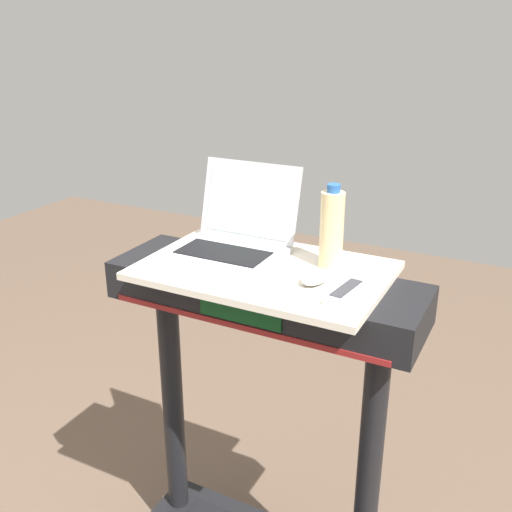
{
  "coord_description": "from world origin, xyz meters",
  "views": [
    {
      "loc": [
        0.67,
        -0.65,
        1.76
      ],
      "look_at": [
        0.0,
        0.65,
        1.18
      ],
      "focal_mm": 41.36,
      "sensor_mm": 36.0,
      "label": 1
    }
  ],
  "objects_px": {
    "water_bottle": "(332,229)",
    "tv_remote": "(346,292)",
    "computer_mouse": "(315,277)",
    "laptop": "(234,236)"
  },
  "relations": [
    {
      "from": "computer_mouse",
      "to": "tv_remote",
      "type": "xyz_separation_m",
      "value": [
        0.1,
        -0.04,
        -0.01
      ]
    },
    {
      "from": "water_bottle",
      "to": "tv_remote",
      "type": "xyz_separation_m",
      "value": [
        0.1,
        -0.16,
        -0.1
      ]
    },
    {
      "from": "water_bottle",
      "to": "computer_mouse",
      "type": "bearing_deg",
      "value": -87.07
    },
    {
      "from": "laptop",
      "to": "computer_mouse",
      "type": "xyz_separation_m",
      "value": [
        0.3,
        -0.1,
        -0.03
      ]
    },
    {
      "from": "water_bottle",
      "to": "tv_remote",
      "type": "bearing_deg",
      "value": -57.85
    },
    {
      "from": "laptop",
      "to": "tv_remote",
      "type": "xyz_separation_m",
      "value": [
        0.39,
        -0.14,
        -0.04
      ]
    },
    {
      "from": "laptop",
      "to": "computer_mouse",
      "type": "height_order",
      "value": "laptop"
    },
    {
      "from": "water_bottle",
      "to": "tv_remote",
      "type": "distance_m",
      "value": 0.22
    },
    {
      "from": "computer_mouse",
      "to": "water_bottle",
      "type": "distance_m",
      "value": 0.16
    },
    {
      "from": "laptop",
      "to": "computer_mouse",
      "type": "relative_size",
      "value": 3.16
    }
  ]
}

